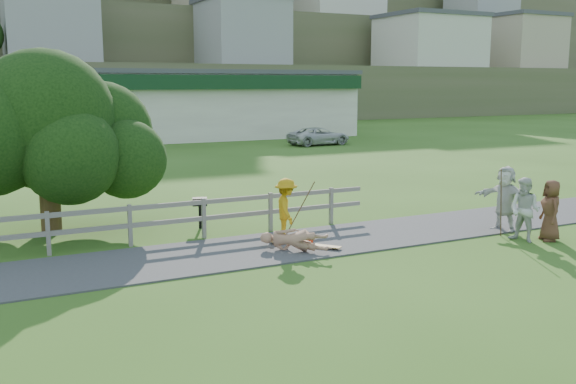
% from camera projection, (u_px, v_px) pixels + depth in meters
% --- Properties ---
extents(ground, '(260.00, 260.00, 0.00)m').
position_uv_depth(ground, '(328.00, 259.00, 15.47)').
color(ground, '#315618').
rests_on(ground, ground).
extents(path, '(34.00, 3.00, 0.04)m').
position_uv_depth(path, '(300.00, 244.00, 16.79)').
color(path, '#39383B').
rests_on(path, ground).
extents(fence, '(15.05, 0.10, 1.10)m').
position_uv_depth(fence, '(105.00, 221.00, 16.22)').
color(fence, '#6A645D').
rests_on(fence, ground).
extents(strip_mall, '(32.50, 10.75, 5.10)m').
position_uv_depth(strip_mall, '(139.00, 104.00, 47.60)').
color(strip_mall, beige).
rests_on(strip_mall, ground).
extents(hillside, '(220.00, 67.00, 47.50)m').
position_uv_depth(hillside, '(15.00, 11.00, 93.53)').
color(hillside, '#4F5833').
rests_on(hillside, ground).
extents(skater_rider, '(0.88, 1.18, 1.63)m').
position_uv_depth(skater_rider, '(286.00, 213.00, 16.84)').
color(skater_rider, '#BC8711').
rests_on(skater_rider, ground).
extents(skater_fallen, '(1.52, 1.49, 0.63)m').
position_uv_depth(skater_fallen, '(294.00, 240.00, 15.97)').
color(skater_fallen, '#AB7A5E').
rests_on(skater_fallen, ground).
extents(spectator_a, '(0.87, 0.99, 1.72)m').
position_uv_depth(spectator_a, '(525.00, 210.00, 16.97)').
color(spectator_a, silver).
rests_on(spectator_a, ground).
extents(spectator_c, '(0.81, 0.95, 1.65)m').
position_uv_depth(spectator_c, '(551.00, 210.00, 17.10)').
color(spectator_c, brown).
rests_on(spectator_c, ground).
extents(spectator_d, '(1.02, 1.82, 1.87)m').
position_uv_depth(spectator_d, '(505.00, 199.00, 18.22)').
color(spectator_d, silver).
rests_on(spectator_d, ground).
extents(car_silver, '(4.76, 2.64, 1.49)m').
position_uv_depth(car_silver, '(90.00, 143.00, 36.60)').
color(car_silver, '#B3B4BB').
rests_on(car_silver, ground).
extents(car_white, '(4.43, 2.27, 1.20)m').
position_uv_depth(car_white, '(319.00, 136.00, 43.24)').
color(car_white, silver).
rests_on(car_white, ground).
extents(tree, '(6.24, 6.24, 4.02)m').
position_uv_depth(tree, '(48.00, 162.00, 17.88)').
color(tree, black).
rests_on(tree, ground).
extents(bbq, '(0.50, 0.43, 0.90)m').
position_uv_depth(bbq, '(200.00, 213.00, 18.57)').
color(bbq, black).
rests_on(bbq, ground).
extents(longboard_rider, '(1.03, 0.48, 0.11)m').
position_uv_depth(longboard_rider, '(286.00, 241.00, 16.97)').
color(longboard_rider, olive).
rests_on(longboard_rider, ground).
extents(longboard_fallen, '(0.74, 0.84, 0.10)m').
position_uv_depth(longboard_fallen, '(324.00, 248.00, 16.28)').
color(longboard_fallen, olive).
rests_on(longboard_fallen, ground).
extents(helmet, '(0.26, 0.26, 0.26)m').
position_uv_depth(helmet, '(308.00, 242.00, 16.57)').
color(helmet, red).
rests_on(helmet, ground).
extents(pole_rider, '(0.03, 0.03, 1.79)m').
position_uv_depth(pole_rider, '(299.00, 205.00, 17.44)').
color(pole_rider, '#533921').
rests_on(pole_rider, ground).
extents(pole_spec_left, '(0.03, 0.03, 1.88)m').
position_uv_depth(pole_spec_left, '(501.00, 203.00, 17.53)').
color(pole_spec_left, '#533921').
rests_on(pole_spec_left, ground).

